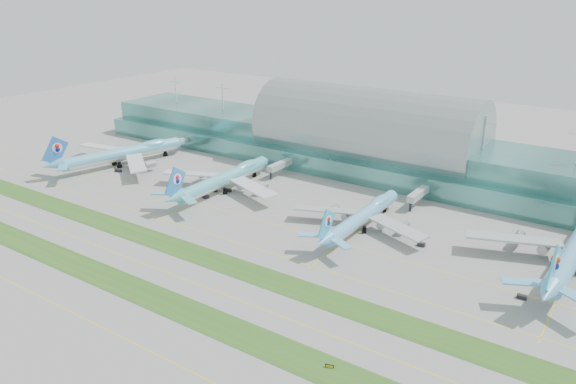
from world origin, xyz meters
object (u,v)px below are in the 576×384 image
Objects in this scene: airliner_a at (124,153)px; airliner_b at (225,177)px; terminal at (366,142)px; airliner_c at (363,215)px; taxiway_sign_east at (329,366)px; airliner_d at (575,249)px.

airliner_b is at bearing 14.91° from airliner_a.
airliner_a is (-111.49, -68.79, -7.34)m from terminal.
terminal reaches higher than airliner_b.
terminal reaches higher than airliner_c.
airliner_a is 199.92m from taxiway_sign_east.
airliner_b is 74.89m from airliner_c.
airliner_d is at bearing 8.48° from airliner_c.
airliner_a is 0.95× the size of airliner_d.
airliner_d is 36.69× the size of taxiway_sign_east.
taxiway_sign_east is (180.04, -86.67, -6.40)m from airliner_a.
airliner_b is (71.79, 0.29, -0.45)m from airliner_a.
airliner_d is (75.86, 11.34, 1.40)m from airliner_c.
airliner_b is at bearing 122.66° from taxiway_sign_east.
airliner_b reaches higher than taxiway_sign_east.
airliner_b is at bearing 177.76° from airliner_c.
airliner_b is 0.90× the size of airliner_d.
airliner_a reaches higher than airliner_c.
airliner_d reaches higher than taxiway_sign_east.
airliner_a reaches higher than airliner_b.
airliner_b is 150.92m from airliner_d.
terminal is at bearing 46.35° from airliner_a.
airliner_a is at bearing 135.74° from taxiway_sign_east.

